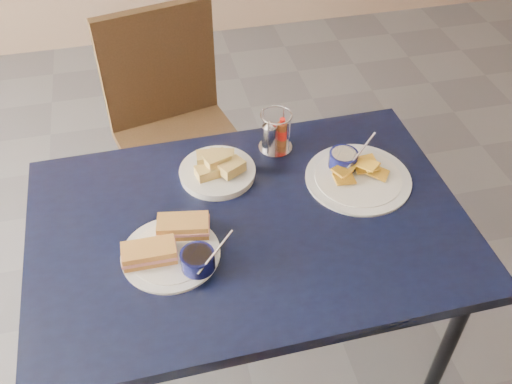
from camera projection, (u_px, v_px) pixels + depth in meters
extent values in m
plane|color=#4E4E52|center=(246.00, 357.00, 2.14)|extent=(6.00, 6.00, 0.00)
cube|color=black|center=(249.00, 226.00, 1.63)|extent=(1.24, 0.84, 0.04)
cylinder|color=black|center=(443.00, 356.00, 1.75)|extent=(0.04, 0.04, 0.71)
cylinder|color=black|center=(84.00, 256.00, 2.04)|extent=(0.04, 0.04, 0.71)
cylinder|color=black|center=(365.00, 208.00, 2.21)|extent=(0.04, 0.04, 0.71)
cube|color=#311F10|center=(182.00, 146.00, 2.30)|extent=(0.55, 0.53, 0.04)
cylinder|color=#311F10|center=(148.00, 227.00, 2.32)|extent=(0.04, 0.04, 0.45)
cylinder|color=#311F10|center=(238.00, 212.00, 2.38)|extent=(0.04, 0.04, 0.45)
cylinder|color=#311F10|center=(141.00, 171.00, 2.56)|extent=(0.04, 0.04, 0.45)
cylinder|color=#311F10|center=(222.00, 159.00, 2.62)|extent=(0.04, 0.04, 0.45)
cube|color=#311F10|center=(169.00, 64.00, 2.26)|extent=(0.46, 0.15, 0.48)
cylinder|color=white|center=(171.00, 254.00, 1.53)|extent=(0.27, 0.27, 0.01)
cylinder|color=white|center=(171.00, 252.00, 1.52)|extent=(0.22, 0.22, 0.00)
cube|color=#D2974B|center=(149.00, 253.00, 1.49)|extent=(0.14, 0.07, 0.04)
cube|color=tan|center=(149.00, 254.00, 1.49)|extent=(0.15, 0.08, 0.01)
cube|color=#D2974B|center=(183.00, 226.00, 1.56)|extent=(0.15, 0.09, 0.04)
cube|color=tan|center=(183.00, 227.00, 1.56)|extent=(0.16, 0.10, 0.01)
cylinder|color=#090B34|center=(198.00, 260.00, 1.47)|extent=(0.09, 0.09, 0.05)
cylinder|color=black|center=(197.00, 256.00, 1.46)|extent=(0.08, 0.08, 0.01)
cylinder|color=silver|center=(215.00, 252.00, 1.43)|extent=(0.11, 0.07, 0.08)
cylinder|color=white|center=(358.00, 178.00, 1.74)|extent=(0.32, 0.32, 0.01)
cylinder|color=white|center=(358.00, 177.00, 1.74)|extent=(0.27, 0.27, 0.00)
cube|color=gold|center=(377.00, 175.00, 1.74)|extent=(0.08, 0.07, 0.03)
cube|color=gold|center=(344.00, 181.00, 1.71)|extent=(0.07, 0.05, 0.02)
cube|color=gold|center=(362.00, 167.00, 1.75)|extent=(0.05, 0.07, 0.01)
cube|color=gold|center=(344.00, 172.00, 1.73)|extent=(0.08, 0.07, 0.02)
cube|color=gold|center=(342.00, 172.00, 1.72)|extent=(0.08, 0.07, 0.03)
cube|color=gold|center=(370.00, 165.00, 1.74)|extent=(0.05, 0.07, 0.02)
cube|color=gold|center=(367.00, 166.00, 1.73)|extent=(0.07, 0.08, 0.02)
cylinder|color=#090B34|center=(343.00, 159.00, 1.76)|extent=(0.09, 0.09, 0.05)
cylinder|color=beige|center=(344.00, 155.00, 1.75)|extent=(0.08, 0.08, 0.01)
cylinder|color=silver|center=(361.00, 151.00, 1.72)|extent=(0.11, 0.07, 0.08)
cylinder|color=white|center=(218.00, 173.00, 1.75)|extent=(0.23, 0.23, 0.02)
cylinder|color=white|center=(217.00, 171.00, 1.75)|extent=(0.19, 0.19, 0.00)
cube|color=#D7B35E|center=(208.00, 172.00, 1.71)|extent=(0.08, 0.06, 0.03)
cube|color=#D7B35E|center=(222.00, 157.00, 1.75)|extent=(0.09, 0.07, 0.03)
cube|color=#D7B35E|center=(232.00, 167.00, 1.71)|extent=(0.09, 0.08, 0.03)
cube|color=#D7B35E|center=(209.00, 158.00, 1.73)|extent=(0.08, 0.06, 0.03)
cube|color=#D7B35E|center=(217.00, 160.00, 1.72)|extent=(0.09, 0.07, 0.03)
cylinder|color=silver|center=(275.00, 147.00, 1.85)|extent=(0.11, 0.11, 0.01)
cylinder|color=silver|center=(283.00, 123.00, 1.84)|extent=(0.01, 0.01, 0.13)
cylinder|color=silver|center=(263.00, 126.00, 1.83)|extent=(0.01, 0.01, 0.13)
cylinder|color=silver|center=(268.00, 138.00, 1.78)|extent=(0.01, 0.01, 0.13)
cylinder|color=silver|center=(289.00, 135.00, 1.79)|extent=(0.01, 0.01, 0.13)
torus|color=silver|center=(276.00, 115.00, 1.77)|extent=(0.10, 0.10, 0.00)
cylinder|color=silver|center=(269.00, 137.00, 1.82)|extent=(0.05, 0.05, 0.08)
cone|color=silver|center=(269.00, 124.00, 1.78)|extent=(0.04, 0.04, 0.02)
cylinder|color=brown|center=(282.00, 134.00, 1.83)|extent=(0.03, 0.03, 0.08)
cylinder|color=red|center=(282.00, 134.00, 1.83)|extent=(0.03, 0.03, 0.03)
cylinder|color=red|center=(282.00, 121.00, 1.79)|extent=(0.02, 0.02, 0.02)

